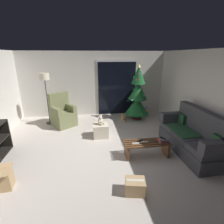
# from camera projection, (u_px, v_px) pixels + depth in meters

# --- Properties ---
(ground_plane) EXTENTS (7.00, 7.00, 0.00)m
(ground_plane) POSITION_uv_depth(u_px,v_px,m) (100.00, 154.00, 4.23)
(ground_plane) COLOR #BCB2A8
(wall_back) EXTENTS (5.72, 0.12, 2.50)m
(wall_back) POSITION_uv_depth(u_px,v_px,m) (94.00, 84.00, 6.70)
(wall_back) COLOR silver
(wall_back) RESTS_ON ground
(wall_right) EXTENTS (0.12, 6.00, 2.50)m
(wall_right) POSITION_uv_depth(u_px,v_px,m) (213.00, 101.00, 4.20)
(wall_right) COLOR silver
(wall_right) RESTS_ON ground
(patio_door_frame) EXTENTS (1.60, 0.02, 2.20)m
(patio_door_frame) POSITION_uv_depth(u_px,v_px,m) (117.00, 88.00, 6.80)
(patio_door_frame) COLOR silver
(patio_door_frame) RESTS_ON ground
(patio_door_glass) EXTENTS (1.50, 0.02, 2.10)m
(patio_door_glass) POSITION_uv_depth(u_px,v_px,m) (117.00, 89.00, 6.80)
(patio_door_glass) COLOR black
(patio_door_glass) RESTS_ON ground
(couch) EXTENTS (0.83, 1.96, 1.08)m
(couch) POSITION_uv_depth(u_px,v_px,m) (193.00, 137.00, 4.22)
(couch) COLOR #3D3D42
(couch) RESTS_ON ground
(coffee_table) EXTENTS (1.10, 0.40, 0.37)m
(coffee_table) POSITION_uv_depth(u_px,v_px,m) (147.00, 147.00, 4.07)
(coffee_table) COLOR brown
(coffee_table) RESTS_ON ground
(remote_silver) EXTENTS (0.16, 0.05, 0.02)m
(remote_silver) POSITION_uv_depth(u_px,v_px,m) (145.00, 142.00, 4.01)
(remote_silver) COLOR #ADADB2
(remote_silver) RESTS_ON coffee_table
(remote_graphite) EXTENTS (0.16, 0.10, 0.02)m
(remote_graphite) POSITION_uv_depth(u_px,v_px,m) (154.00, 141.00, 4.07)
(remote_graphite) COLOR #333338
(remote_graphite) RESTS_ON coffee_table
(remote_white) EXTENTS (0.16, 0.06, 0.02)m
(remote_white) POSITION_uv_depth(u_px,v_px,m) (136.00, 143.00, 3.94)
(remote_white) COLOR silver
(remote_white) RESTS_ON coffee_table
(remote_black) EXTENTS (0.16, 0.11, 0.02)m
(remote_black) POSITION_uv_depth(u_px,v_px,m) (140.00, 141.00, 4.07)
(remote_black) COLOR black
(remote_black) RESTS_ON coffee_table
(book_stack) EXTENTS (0.26, 0.22, 0.10)m
(book_stack) POSITION_uv_depth(u_px,v_px,m) (163.00, 141.00, 4.00)
(book_stack) COLOR #4C4C51
(book_stack) RESTS_ON coffee_table
(cell_phone) EXTENTS (0.14, 0.16, 0.01)m
(cell_phone) POSITION_uv_depth(u_px,v_px,m) (163.00, 138.00, 4.00)
(cell_phone) COLOR black
(cell_phone) RESTS_ON book_stack
(christmas_tree) EXTENTS (0.87, 0.87, 2.05)m
(christmas_tree) POSITION_uv_depth(u_px,v_px,m) (138.00, 96.00, 6.25)
(christmas_tree) COLOR #4C1E19
(christmas_tree) RESTS_ON ground
(armchair) EXTENTS (0.96, 0.96, 1.13)m
(armchair) POSITION_uv_depth(u_px,v_px,m) (63.00, 114.00, 5.83)
(armchair) COLOR olive
(armchair) RESTS_ON ground
(floor_lamp) EXTENTS (0.32, 0.32, 1.78)m
(floor_lamp) POSITION_uv_depth(u_px,v_px,m) (45.00, 82.00, 5.63)
(floor_lamp) COLOR #2D2D30
(floor_lamp) RESTS_ON ground
(ottoman) EXTENTS (0.44, 0.44, 0.40)m
(ottoman) POSITION_uv_depth(u_px,v_px,m) (101.00, 130.00, 5.06)
(ottoman) COLOR beige
(ottoman) RESTS_ON ground
(teddy_bear_cream) EXTENTS (0.21, 0.22, 0.29)m
(teddy_bear_cream) POSITION_uv_depth(u_px,v_px,m) (101.00, 121.00, 4.96)
(teddy_bear_cream) COLOR beige
(teddy_bear_cream) RESTS_ON ottoman
(teddy_bear_honey_by_tree) EXTENTS (0.22, 0.21, 0.29)m
(teddy_bear_honey_by_tree) POSITION_uv_depth(u_px,v_px,m) (123.00, 118.00, 6.30)
(teddy_bear_honey_by_tree) COLOR tan
(teddy_bear_honey_by_tree) RESTS_ON ground
(cardboard_box_taped_mid_floor) EXTENTS (0.40, 0.34, 0.27)m
(cardboard_box_taped_mid_floor) POSITION_uv_depth(u_px,v_px,m) (135.00, 186.00, 3.00)
(cardboard_box_taped_mid_floor) COLOR tan
(cardboard_box_taped_mid_floor) RESTS_ON ground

